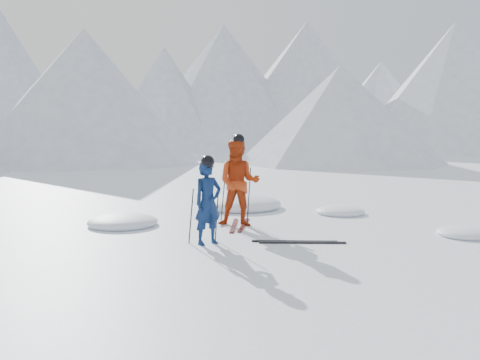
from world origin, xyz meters
name	(u,v)px	position (x,y,z in m)	size (l,w,h in m)	color
ground	(307,229)	(0.00, 0.00, 0.00)	(160.00, 160.00, 0.00)	white
mountain_range	(194,80)	(5.71, 35.31, 6.72)	(106.15, 62.94, 15.53)	#B2BCD1
skier_blue	(208,203)	(-2.50, -0.78, 0.81)	(0.59, 0.39, 1.62)	#0C1F49
skier_red	(239,183)	(-1.35, 0.83, 1.01)	(0.98, 0.76, 2.01)	#AF320E
pole_blue_left	(191,216)	(-2.80, -0.63, 0.54)	(0.02, 0.02, 1.08)	black
pole_blue_right	(217,214)	(-2.25, -0.53, 0.54)	(0.02, 0.02, 1.08)	black
pole_red_left	(223,196)	(-1.65, 1.08, 0.67)	(0.02, 0.02, 1.34)	black
pole_red_right	(249,196)	(-1.05, 0.98, 0.67)	(0.02, 0.02, 1.34)	black
ski_worn_left	(234,225)	(-1.47, 0.83, 0.01)	(0.09, 1.70, 0.03)	black
ski_worn_right	(244,225)	(-1.23, 0.83, 0.01)	(0.09, 1.70, 0.03)	black
ski_loose_a	(295,241)	(-0.83, -1.15, 0.01)	(0.09, 1.70, 0.03)	black
ski_loose_b	(302,243)	(-0.73, -1.30, 0.01)	(0.09, 1.70, 0.03)	black
snow_lumps	(243,213)	(-0.69, 2.49, 0.00)	(8.12, 6.90, 0.51)	white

